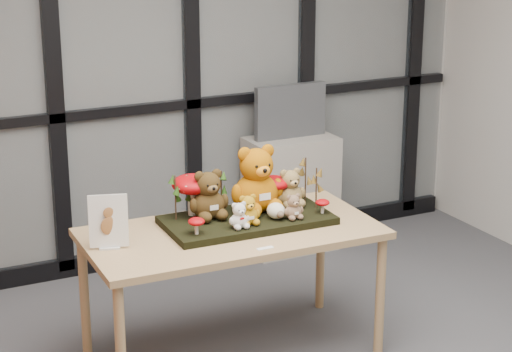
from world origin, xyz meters
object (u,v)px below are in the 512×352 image
bear_beige_small (293,205)px  sign_holder (109,224)px  bear_white_bow (239,214)px  plush_cream_hedgehog (276,210)px  bear_small_yellow (248,208)px  bear_tan_back (290,185)px  bear_brown_medium (208,192)px  mushroom_front_right (322,206)px  mushroom_back_left (192,193)px  mushroom_front_left (196,225)px  cabinet (291,194)px  bear_pooh_yellow (256,175)px  monitor (290,111)px  mushroom_back_right (274,190)px  diorama_tray (247,220)px  display_table (232,242)px

bear_beige_small → sign_holder: sign_holder is taller
bear_white_bow → plush_cream_hedgehog: 0.23m
bear_small_yellow → bear_white_bow: bear_small_yellow is taller
bear_tan_back → bear_small_yellow: (-0.33, -0.16, -0.03)m
bear_brown_medium → mushroom_front_right: 0.61m
bear_brown_medium → mushroom_back_left: (-0.06, 0.08, -0.02)m
mushroom_front_right → bear_brown_medium: bearing=160.5°
bear_small_yellow → bear_white_bow: 0.07m
mushroom_front_left → cabinet: mushroom_front_left is taller
bear_beige_small → cabinet: 1.52m
bear_pooh_yellow → bear_tan_back: bear_pooh_yellow is taller
mushroom_front_left → monitor: (1.23, 1.30, 0.18)m
plush_cream_hedgehog → sign_holder: (-0.88, 0.07, 0.04)m
bear_pooh_yellow → mushroom_front_left: bear_pooh_yellow is taller
mushroom_front_left → monitor: 1.80m
bear_pooh_yellow → mushroom_back_right: (0.12, 0.03, -0.10)m
bear_brown_medium → mushroom_front_left: (-0.15, -0.19, -0.10)m
bear_beige_small → mushroom_front_right: bear_beige_small is taller
mushroom_back_right → cabinet: bearing=57.3°
bear_brown_medium → cabinet: size_ratio=0.36×
mushroom_front_right → monitor: (0.51, 1.30, 0.19)m
diorama_tray → mushroom_front_right: size_ratio=10.41×
bear_tan_back → bear_beige_small: bearing=-111.9°
bear_tan_back → monitor: monitor is taller
mushroom_front_left → diorama_tray: bearing=19.2°
bear_pooh_yellow → cabinet: (0.81, 1.10, -0.55)m
display_table → mushroom_back_left: size_ratio=6.36×
bear_tan_back → mushroom_front_left: bear_tan_back is taller
bear_white_bow → cabinet: 1.69m
sign_holder → bear_white_bow: bearing=8.0°
bear_pooh_yellow → monitor: 1.38m
diorama_tray → sign_holder: sign_holder is taller
bear_pooh_yellow → bear_beige_small: bearing=-57.3°
bear_tan_back → mushroom_back_left: (-0.53, 0.10, 0.01)m
monitor → sign_holder: bearing=-144.0°
bear_small_yellow → mushroom_front_left: size_ratio=1.86×
sign_holder → mushroom_front_right: bearing=12.5°
display_table → plush_cream_hedgehog: (0.24, -0.04, 0.15)m
bear_brown_medium → mushroom_back_right: size_ratio=1.54×
plush_cream_hedgehog → mushroom_back_right: bearing=67.0°
bear_beige_small → display_table: bearing=168.3°
bear_tan_back → sign_holder: bearing=-174.2°
bear_small_yellow → cabinet: size_ratio=0.22×
plush_cream_hedgehog → mushroom_back_right: (0.08, 0.18, 0.05)m
bear_small_yellow → bear_beige_small: size_ratio=1.18×
mushroom_front_left → display_table: bearing=16.1°
cabinet → monitor: monitor is taller
bear_beige_small → mushroom_front_left: bear_beige_small is taller
bear_white_bow → bear_beige_small: 0.31m
display_table → bear_pooh_yellow: bearing=32.7°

